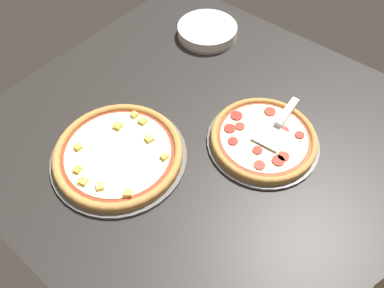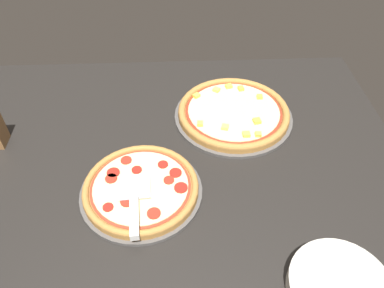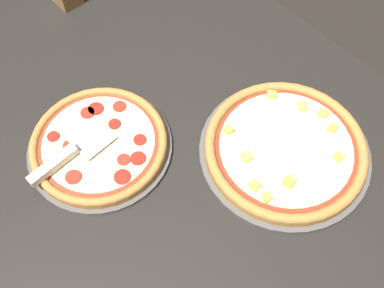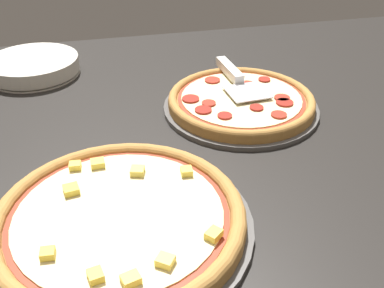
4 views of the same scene
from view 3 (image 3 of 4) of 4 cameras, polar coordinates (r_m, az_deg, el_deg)
The scene contains 6 objects.
ground_plane at distance 107.32cm, azimuth -7.07°, elevation -0.14°, with size 148.95×119.00×3.60cm, color black.
pizza_pan_front at distance 105.65cm, azimuth -11.57°, elevation -0.44°, with size 33.24×33.24×1.00cm, color #565451.
pizza_front at distance 104.13cm, azimuth -11.74°, elevation 0.07°, with size 31.25×31.25×2.56cm.
pizza_pan_back at distance 105.09cm, azimuth 11.64°, elevation -0.97°, with size 39.19×39.19×1.00cm, color #565451.
pizza_back at distance 103.55cm, azimuth 11.81°, elevation -0.46°, with size 36.84×36.84×3.09cm.
serving_spatula at distance 101.68cm, azimuth -16.15°, elevation -1.75°, with size 8.92×20.83×2.00cm.
Camera 3 is at (49.65, -26.47, 89.59)cm, focal length 42.00 mm.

